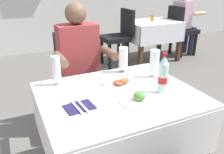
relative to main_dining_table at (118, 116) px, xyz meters
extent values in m
cube|color=white|center=(0.00, 0.00, 0.16)|extent=(1.03, 0.85, 0.02)
cube|color=white|center=(0.00, -0.42, -0.01)|extent=(1.03, 0.02, 0.32)
cube|color=white|center=(0.00, 0.42, -0.01)|extent=(1.03, 0.02, 0.32)
cube|color=white|center=(-0.51, 0.00, -0.01)|extent=(0.02, 0.85, 0.32)
cube|color=white|center=(0.51, 0.00, -0.01)|extent=(0.02, 0.85, 0.32)
cube|color=#472D1E|center=(0.46, -0.36, -0.20)|extent=(0.07, 0.07, 0.71)
cube|color=#472D1E|center=(-0.46, 0.36, -0.20)|extent=(0.07, 0.07, 0.71)
cube|color=#472D1E|center=(0.46, 0.36, -0.20)|extent=(0.07, 0.07, 0.71)
cube|color=black|center=(0.00, 0.72, -0.07)|extent=(0.44, 0.44, 0.08)
cube|color=black|center=(0.00, 0.97, 0.19)|extent=(0.42, 0.06, 0.44)
cube|color=black|center=(-0.17, 0.55, -0.33)|extent=(0.04, 0.04, 0.45)
cube|color=black|center=(0.17, 0.55, -0.33)|extent=(0.04, 0.04, 0.45)
cube|color=black|center=(-0.17, 0.89, -0.33)|extent=(0.04, 0.04, 0.45)
cube|color=black|center=(0.17, 0.89, -0.33)|extent=(0.04, 0.04, 0.45)
cylinder|color=#282D42|center=(-0.12, 0.52, -0.33)|extent=(0.10, 0.10, 0.45)
cylinder|color=#282D42|center=(0.04, 0.52, -0.33)|extent=(0.10, 0.10, 0.45)
cube|color=#282D42|center=(-0.04, 0.68, -0.05)|extent=(0.34, 0.36, 0.12)
cube|color=#9E3838|center=(-0.04, 0.76, 0.26)|extent=(0.36, 0.20, 0.50)
sphere|color=brown|center=(-0.04, 0.76, 0.61)|extent=(0.19, 0.19, 0.19)
cylinder|color=brown|center=(-0.25, 0.53, 0.29)|extent=(0.07, 0.26, 0.07)
cylinder|color=brown|center=(0.18, 0.53, 0.29)|extent=(0.07, 0.26, 0.07)
cylinder|color=white|center=(0.06, -0.16, 0.18)|extent=(0.24, 0.24, 0.01)
ellipsoid|color=#4C8E38|center=(0.07, -0.16, 0.21)|extent=(0.10, 0.10, 0.05)
ellipsoid|color=gold|center=(0.06, -0.16, 0.21)|extent=(0.07, 0.07, 0.04)
cylinder|color=white|center=(0.08, 0.16, 0.18)|extent=(0.26, 0.26, 0.01)
ellipsoid|color=#C14C33|center=(0.05, 0.10, 0.20)|extent=(0.09, 0.09, 0.03)
ellipsoid|color=#99602D|center=(0.09, 0.09, 0.21)|extent=(0.09, 0.06, 0.05)
cylinder|color=white|center=(0.21, 0.33, 0.18)|extent=(0.07, 0.07, 0.01)
cylinder|color=white|center=(0.21, 0.33, 0.20)|extent=(0.02, 0.02, 0.03)
cylinder|color=white|center=(0.21, 0.33, 0.30)|extent=(0.07, 0.07, 0.17)
cylinder|color=black|center=(0.21, 0.33, 0.28)|extent=(0.07, 0.07, 0.14)
cylinder|color=white|center=(0.38, 0.14, 0.18)|extent=(0.07, 0.07, 0.01)
cylinder|color=white|center=(0.38, 0.14, 0.20)|extent=(0.02, 0.02, 0.03)
cylinder|color=white|center=(0.38, 0.14, 0.30)|extent=(0.07, 0.07, 0.18)
cylinder|color=gold|center=(0.38, 0.14, 0.25)|extent=(0.07, 0.07, 0.08)
cylinder|color=white|center=(-0.34, 0.31, 0.18)|extent=(0.07, 0.07, 0.01)
cylinder|color=white|center=(-0.34, 0.31, 0.20)|extent=(0.02, 0.02, 0.03)
cylinder|color=white|center=(-0.34, 0.31, 0.30)|extent=(0.06, 0.06, 0.18)
cylinder|color=#C68928|center=(-0.34, 0.31, 0.25)|extent=(0.06, 0.06, 0.08)
cylinder|color=silver|center=(0.27, -0.11, 0.28)|extent=(0.06, 0.06, 0.21)
cylinder|color=red|center=(0.27, -0.11, 0.27)|extent=(0.06, 0.06, 0.05)
cone|color=silver|center=(0.27, -0.11, 0.41)|extent=(0.06, 0.06, 0.05)
cylinder|color=red|center=(0.27, -0.11, 0.44)|extent=(0.03, 0.03, 0.02)
cube|color=#231E4C|center=(-0.29, -0.07, 0.18)|extent=(0.18, 0.15, 0.01)
cube|color=silver|center=(-0.31, -0.07, 0.19)|extent=(0.03, 0.19, 0.01)
cube|color=silver|center=(-0.28, -0.07, 0.19)|extent=(0.03, 0.19, 0.01)
cube|color=white|center=(1.88, 2.36, 0.16)|extent=(0.95, 0.73, 0.02)
cube|color=white|center=(1.88, 2.01, -0.01)|extent=(0.95, 0.02, 0.32)
cube|color=white|center=(1.88, 2.72, -0.01)|extent=(0.95, 0.02, 0.32)
cube|color=white|center=(1.41, 2.36, -0.01)|extent=(0.02, 0.73, 0.32)
cube|color=white|center=(2.34, 2.36, -0.01)|extent=(0.02, 0.73, 0.32)
cube|color=#472D1E|center=(1.46, 2.06, -0.20)|extent=(0.07, 0.07, 0.71)
cube|color=#472D1E|center=(2.29, 2.06, -0.20)|extent=(0.07, 0.07, 0.71)
cube|color=#472D1E|center=(1.46, 2.67, -0.20)|extent=(0.07, 0.07, 0.71)
cube|color=#472D1E|center=(2.29, 2.67, -0.20)|extent=(0.07, 0.07, 0.71)
cube|color=black|center=(1.10, 2.36, -0.07)|extent=(0.44, 0.44, 0.08)
cube|color=black|center=(1.35, 2.36, 0.19)|extent=(0.06, 0.42, 0.44)
cube|color=black|center=(0.93, 2.53, -0.33)|extent=(0.04, 0.04, 0.45)
cube|color=black|center=(0.93, 2.19, -0.33)|extent=(0.04, 0.04, 0.45)
cube|color=black|center=(1.27, 2.53, -0.33)|extent=(0.04, 0.04, 0.45)
cube|color=black|center=(1.27, 2.19, -0.33)|extent=(0.04, 0.04, 0.45)
cube|color=black|center=(2.65, 2.36, -0.07)|extent=(0.44, 0.44, 0.08)
cube|color=black|center=(2.40, 2.36, 0.19)|extent=(0.06, 0.42, 0.44)
cube|color=black|center=(2.82, 2.19, -0.33)|extent=(0.04, 0.04, 0.45)
cube|color=black|center=(2.82, 2.53, -0.33)|extent=(0.04, 0.04, 0.45)
cube|color=black|center=(2.48, 2.19, -0.33)|extent=(0.04, 0.04, 0.45)
cube|color=black|center=(2.48, 2.53, -0.33)|extent=(0.04, 0.04, 0.45)
cylinder|color=#282D42|center=(2.79, 2.28, -0.33)|extent=(0.10, 0.10, 0.45)
cylinder|color=#282D42|center=(2.79, 2.44, -0.33)|extent=(0.10, 0.10, 0.45)
cube|color=#282D42|center=(2.63, 2.36, -0.05)|extent=(0.36, 0.34, 0.12)
cube|color=silver|center=(2.55, 2.36, 0.26)|extent=(0.20, 0.36, 0.50)
cylinder|color=beige|center=(2.78, 2.15, 0.29)|extent=(0.26, 0.07, 0.07)
cylinder|color=beige|center=(2.78, 2.58, 0.29)|extent=(0.26, 0.07, 0.07)
cylinder|color=#C68928|center=(1.88, 2.38, 0.23)|extent=(0.06, 0.06, 0.11)
camera|label=1|loc=(-0.63, -1.25, 0.88)|focal=37.48mm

